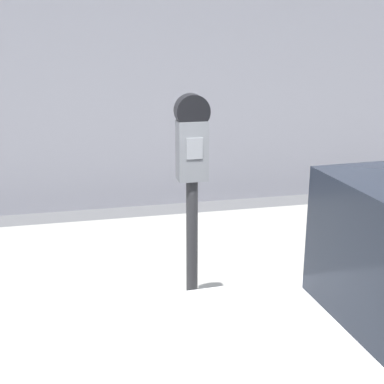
% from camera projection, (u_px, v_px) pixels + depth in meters
% --- Properties ---
extents(sidewalk, '(24.00, 2.80, 0.15)m').
position_uv_depth(sidewalk, '(213.00, 278.00, 4.40)').
color(sidewalk, '#ADAAA3').
rests_on(sidewalk, ground_plane).
extents(parking_meter, '(0.19, 0.13, 1.55)m').
position_uv_depth(parking_meter, '(192.00, 179.00, 3.10)').
color(parking_meter, '#2D2D30').
rests_on(parking_meter, sidewalk).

